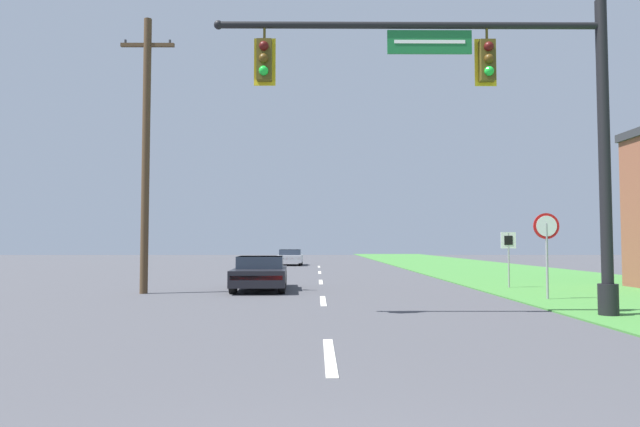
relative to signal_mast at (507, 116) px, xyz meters
The scene contains 8 objects.
grass_verge_right 21.07m from the signal_mast, 72.09° to the left, with size 10.00×110.00×0.04m.
road_center_line 13.12m from the signal_mast, 109.84° to the left, with size 0.16×34.80×0.01m.
signal_mast is the anchor object (origin of this frame).
car_ahead 10.69m from the signal_mast, 129.94° to the left, with size 2.01×4.72×1.19m.
far_car 31.56m from the signal_mast, 101.72° to the left, with size 1.82×4.30×1.19m.
stop_sign 5.20m from the signal_mast, 57.66° to the left, with size 0.76×0.07×2.50m.
route_sign_post 9.06m from the signal_mast, 71.43° to the left, with size 0.55×0.06×2.03m.
utility_pole_near 11.76m from the signal_mast, 148.99° to the left, with size 1.80×0.26×9.25m.
Camera 1 is at (-0.20, -2.46, 1.65)m, focal length 32.00 mm.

